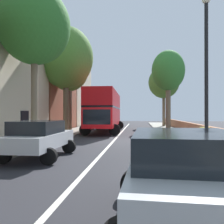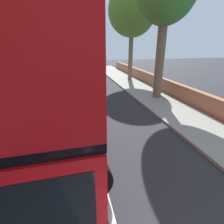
{
  "view_description": "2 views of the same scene",
  "coord_description": "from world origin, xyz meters",
  "px_view_note": "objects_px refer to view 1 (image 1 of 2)",
  "views": [
    {
      "loc": [
        1.73,
        -16.0,
        1.93
      ],
      "look_at": [
        -0.74,
        5.57,
        2.04
      ],
      "focal_mm": 37.32,
      "sensor_mm": 36.0,
      "label": 1
    },
    {
      "loc": [
        -0.64,
        0.35,
        3.59
      ],
      "look_at": [
        0.75,
        6.22,
        1.27
      ],
      "focal_mm": 28.75,
      "sensor_mm": 36.0,
      "label": 2
    }
  ],
  "objects_px": {
    "street_tree_left_6": "(69,71)",
    "litter_bin_right": "(205,137)",
    "street_tree_left_0": "(34,27)",
    "parked_car_silver_right_0": "(184,173)",
    "parked_car_blue_left_3": "(110,120)",
    "street_tree_right_5": "(164,83)",
    "street_tree_right_1": "(168,71)",
    "double_decker_bus": "(105,109)",
    "parked_car_silver_left_2": "(39,137)",
    "lamppost_right": "(206,64)",
    "street_tree_left_4": "(66,58)"
  },
  "relations": [
    {
      "from": "street_tree_right_1",
      "to": "street_tree_left_4",
      "type": "distance_m",
      "value": 11.8
    },
    {
      "from": "litter_bin_right",
      "to": "lamppost_right",
      "type": "bearing_deg",
      "value": -104.35
    },
    {
      "from": "double_decker_bus",
      "to": "street_tree_left_6",
      "type": "xyz_separation_m",
      "value": [
        -3.49,
        -0.97,
        3.84
      ]
    },
    {
      "from": "parked_car_silver_left_2",
      "to": "parked_car_silver_right_0",
      "type": "bearing_deg",
      "value": -47.92
    },
    {
      "from": "double_decker_bus",
      "to": "street_tree_right_5",
      "type": "xyz_separation_m",
      "value": [
        6.99,
        10.07,
        3.92
      ]
    },
    {
      "from": "parked_car_silver_left_2",
      "to": "street_tree_right_1",
      "type": "relative_size",
      "value": 0.46
    },
    {
      "from": "street_tree_left_0",
      "to": "street_tree_right_5",
      "type": "xyz_separation_m",
      "value": [
        9.91,
        20.05,
        -0.97
      ]
    },
    {
      "from": "litter_bin_right",
      "to": "parked_car_blue_left_3",
      "type": "bearing_deg",
      "value": 109.75
    },
    {
      "from": "street_tree_left_0",
      "to": "street_tree_left_4",
      "type": "height_order",
      "value": "street_tree_left_4"
    },
    {
      "from": "parked_car_silver_right_0",
      "to": "litter_bin_right",
      "type": "distance_m",
      "value": 9.51
    },
    {
      "from": "parked_car_silver_right_0",
      "to": "street_tree_left_6",
      "type": "height_order",
      "value": "street_tree_left_6"
    },
    {
      "from": "street_tree_left_6",
      "to": "lamppost_right",
      "type": "distance_m",
      "value": 16.59
    },
    {
      "from": "street_tree_right_5",
      "to": "litter_bin_right",
      "type": "distance_m",
      "value": 21.29
    },
    {
      "from": "street_tree_right_1",
      "to": "street_tree_left_4",
      "type": "bearing_deg",
      "value": -150.75
    },
    {
      "from": "street_tree_left_4",
      "to": "parked_car_blue_left_3",
      "type": "bearing_deg",
      "value": 78.63
    },
    {
      "from": "street_tree_left_0",
      "to": "street_tree_left_4",
      "type": "distance_m",
      "value": 7.98
    },
    {
      "from": "parked_car_silver_right_0",
      "to": "parked_car_blue_left_3",
      "type": "distance_m",
      "value": 31.22
    },
    {
      "from": "parked_car_silver_right_0",
      "to": "street_tree_right_5",
      "type": "height_order",
      "value": "street_tree_right_5"
    },
    {
      "from": "parked_car_silver_right_0",
      "to": "lamppost_right",
      "type": "relative_size",
      "value": 0.65
    },
    {
      "from": "parked_car_silver_left_2",
      "to": "parked_car_blue_left_3",
      "type": "bearing_deg",
      "value": 90.0
    },
    {
      "from": "street_tree_right_5",
      "to": "litter_bin_right",
      "type": "relative_size",
      "value": 8.08
    },
    {
      "from": "parked_car_silver_right_0",
      "to": "street_tree_left_0",
      "type": "bearing_deg",
      "value": 126.63
    },
    {
      "from": "lamppost_right",
      "to": "litter_bin_right",
      "type": "bearing_deg",
      "value": 75.65
    },
    {
      "from": "parked_car_silver_left_2",
      "to": "street_tree_left_4",
      "type": "relative_size",
      "value": 0.41
    },
    {
      "from": "parked_car_silver_right_0",
      "to": "street_tree_right_5",
      "type": "distance_m",
      "value": 30.23
    },
    {
      "from": "double_decker_bus",
      "to": "parked_car_silver_left_2",
      "type": "xyz_separation_m",
      "value": [
        -0.8,
        -14.01,
        -1.44
      ]
    },
    {
      "from": "parked_car_silver_left_2",
      "to": "lamppost_right",
      "type": "height_order",
      "value": "lamppost_right"
    },
    {
      "from": "street_tree_left_0",
      "to": "street_tree_left_4",
      "type": "xyz_separation_m",
      "value": [
        -0.55,
        7.96,
        -0.03
      ]
    },
    {
      "from": "parked_car_silver_right_0",
      "to": "street_tree_left_0",
      "type": "xyz_separation_m",
      "value": [
        -7.11,
        9.57,
        6.31
      ]
    },
    {
      "from": "litter_bin_right",
      "to": "double_decker_bus",
      "type": "bearing_deg",
      "value": 123.79
    },
    {
      "from": "street_tree_left_6",
      "to": "street_tree_left_0",
      "type": "bearing_deg",
      "value": -86.36
    },
    {
      "from": "street_tree_right_1",
      "to": "street_tree_left_6",
      "type": "distance_m",
      "value": 11.35
    },
    {
      "from": "lamppost_right",
      "to": "parked_car_silver_right_0",
      "type": "bearing_deg",
      "value": -109.19
    },
    {
      "from": "lamppost_right",
      "to": "street_tree_left_6",
      "type": "bearing_deg",
      "value": 125.32
    },
    {
      "from": "parked_car_blue_left_3",
      "to": "street_tree_right_1",
      "type": "distance_m",
      "value": 12.19
    },
    {
      "from": "parked_car_blue_left_3",
      "to": "street_tree_left_4",
      "type": "height_order",
      "value": "street_tree_left_4"
    },
    {
      "from": "parked_car_blue_left_3",
      "to": "street_tree_left_4",
      "type": "bearing_deg",
      "value": -101.37
    },
    {
      "from": "street_tree_left_4",
      "to": "lamppost_right",
      "type": "bearing_deg",
      "value": -52.53
    },
    {
      "from": "street_tree_left_6",
      "to": "double_decker_bus",
      "type": "bearing_deg",
      "value": 15.6
    },
    {
      "from": "parked_car_silver_left_2",
      "to": "parked_car_blue_left_3",
      "type": "distance_m",
      "value": 25.28
    },
    {
      "from": "street_tree_left_4",
      "to": "street_tree_left_0",
      "type": "bearing_deg",
      "value": -86.01
    },
    {
      "from": "street_tree_left_6",
      "to": "parked_car_silver_right_0",
      "type": "bearing_deg",
      "value": -67.51
    },
    {
      "from": "street_tree_left_4",
      "to": "litter_bin_right",
      "type": "bearing_deg",
      "value": -38.9
    },
    {
      "from": "street_tree_left_6",
      "to": "litter_bin_right",
      "type": "distance_m",
      "value": 15.19
    },
    {
      "from": "double_decker_bus",
      "to": "street_tree_left_6",
      "type": "relative_size",
      "value": 1.35
    },
    {
      "from": "parked_car_blue_left_3",
      "to": "street_tree_right_5",
      "type": "relative_size",
      "value": 0.47
    },
    {
      "from": "double_decker_bus",
      "to": "parked_car_blue_left_3",
      "type": "xyz_separation_m",
      "value": [
        -0.8,
        11.27,
        -1.44
      ]
    },
    {
      "from": "street_tree_left_0",
      "to": "litter_bin_right",
      "type": "relative_size",
      "value": 9.11
    },
    {
      "from": "double_decker_bus",
      "to": "street_tree_left_0",
      "type": "xyz_separation_m",
      "value": [
        -2.92,
        -9.98,
        4.89
      ]
    },
    {
      "from": "street_tree_right_5",
      "to": "lamppost_right",
      "type": "relative_size",
      "value": 1.34
    }
  ]
}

